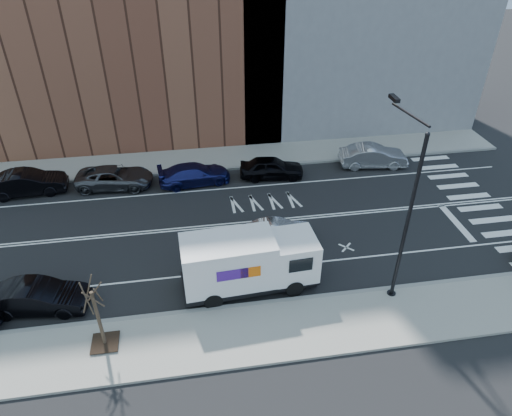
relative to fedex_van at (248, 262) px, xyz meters
name	(u,v)px	position (x,y,z in m)	size (l,w,h in m)	color
ground	(237,224)	(0.08, 5.60, -1.66)	(120.00, 120.00, 0.00)	black
sidewalk_near	(260,333)	(0.08, -3.20, -1.58)	(44.00, 3.60, 0.15)	gray
sidewalk_far	(223,158)	(0.08, 14.40, -1.58)	(44.00, 3.60, 0.15)	gray
curb_near	(254,304)	(0.08, -1.40, -1.57)	(44.00, 0.25, 0.17)	gray
curb_far	(225,169)	(0.08, 12.60, -1.57)	(44.00, 0.25, 0.17)	gray
crosswalk	(474,202)	(16.08, 5.60, -1.65)	(3.00, 14.00, 0.01)	white
road_markings	(237,224)	(0.08, 5.60, -1.65)	(40.00, 8.60, 0.01)	white
streetlight	(405,208)	(7.08, -1.31, 3.42)	(0.44, 4.02, 9.34)	black
street_tree	(100,324)	(-6.93, -2.80, -0.21)	(1.20, 1.20, 3.75)	black
fedex_van	(248,262)	(0.00, 0.00, 0.00)	(7.04, 2.78, 3.16)	black
far_parked_b	(27,183)	(-13.52, 11.41, -0.83)	(1.76, 5.05, 1.66)	black
far_parked_c	(115,177)	(-7.78, 11.42, -0.93)	(2.41, 5.23, 1.45)	#47494E
far_parked_d	(194,174)	(-2.26, 11.02, -0.93)	(2.04, 5.01, 1.45)	navy
far_parked_e	(272,168)	(3.28, 11.01, -0.88)	(1.83, 4.56, 1.55)	black
far_parked_f	(373,156)	(11.13, 11.48, -0.84)	(1.74, 4.98, 1.64)	#A8A8AD
driving_sedan	(278,233)	(2.24, 3.39, -0.96)	(1.47, 4.20, 1.39)	silver
near_parked_rear_a	(38,297)	(-10.29, 0.04, -0.88)	(1.64, 4.70, 1.55)	black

